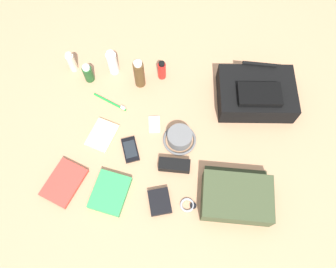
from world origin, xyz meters
TOP-DOWN VIEW (x-y plane):
  - ground_plane at (0.00, 0.00)m, footprint 2.64×2.02m
  - backpack at (0.40, 0.25)m, footprint 0.38×0.30m
  - toiletry_pouch at (0.32, -0.26)m, footprint 0.29×0.25m
  - bucket_hat at (0.06, -0.01)m, footprint 0.16×0.16m
  - lotion_bottle at (-0.53, 0.33)m, footprint 0.04×0.04m
  - shampoo_bottle at (-0.43, 0.28)m, footprint 0.05×0.05m
  - toothpaste_tube at (-0.32, 0.34)m, footprint 0.05×0.05m
  - cologne_bottle at (-0.17, 0.28)m, footprint 0.05×0.05m
  - sunscreen_spray at (-0.07, 0.34)m, footprint 0.04×0.04m
  - paperback_novel at (-0.43, -0.27)m, footprint 0.19×0.22m
  - travel_guidebook at (-0.22, -0.29)m, footprint 0.17×0.20m
  - cell_phone at (-0.17, -0.08)m, footprint 0.10×0.13m
  - media_player at (-0.07, 0.06)m, footprint 0.07×0.09m
  - wristwatch at (0.12, -0.31)m, footprint 0.07×0.06m
  - toothbrush at (-0.30, 0.15)m, footprint 0.18×0.08m
  - wallet at (-0.00, -0.31)m, footprint 0.12×0.13m
  - notepad at (-0.31, -0.03)m, footprint 0.15×0.17m
  - sunglasses_case at (0.05, -0.14)m, footprint 0.14×0.06m

SIDE VIEW (x-z plane):
  - ground_plane at x=0.00m, z-range -0.02..0.00m
  - media_player at x=-0.07m, z-range 0.00..0.01m
  - wristwatch at x=0.12m, z-range 0.00..0.01m
  - toothbrush at x=-0.30m, z-range 0.00..0.02m
  - cell_phone at x=-0.17m, z-range 0.00..0.01m
  - notepad at x=-0.31m, z-range 0.00..0.02m
  - paperback_novel at x=-0.43m, z-range 0.00..0.02m
  - wallet at x=0.00m, z-range 0.00..0.02m
  - travel_guidebook at x=-0.22m, z-range 0.00..0.03m
  - sunglasses_case at x=0.05m, z-range 0.00..0.04m
  - bucket_hat at x=0.06m, z-range 0.00..0.06m
  - toiletry_pouch at x=0.32m, z-range 0.00..0.09m
  - shampoo_bottle at x=-0.43m, z-range 0.00..0.10m
  - sunscreen_spray at x=-0.07m, z-range 0.00..0.11m
  - lotion_bottle at x=-0.53m, z-range 0.00..0.12m
  - backpack at x=0.40m, z-range -0.01..0.13m
  - toothpaste_tube at x=-0.32m, z-range 0.00..0.15m
  - cologne_bottle at x=-0.17m, z-range 0.00..0.17m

